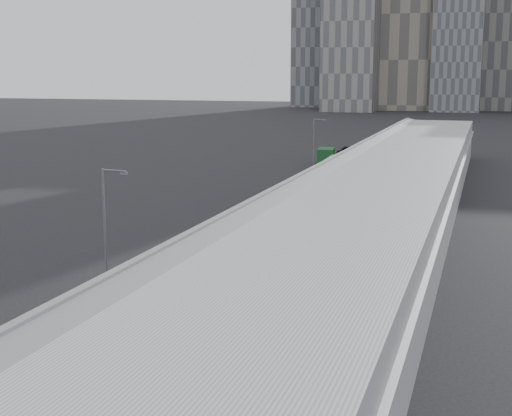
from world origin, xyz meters
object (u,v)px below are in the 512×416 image
at_px(bus_1, 34,369).
at_px(bus_7, 357,164).
at_px(street_lamp_near, 107,220).
at_px(bus_2, 158,290).
at_px(street_lamp_far, 315,142).
at_px(bus_4, 279,214).
at_px(bus_5, 317,191).
at_px(bus_6, 334,174).
at_px(suv, 347,151).
at_px(shipping_container, 326,156).
at_px(bus_3, 238,241).

bearing_deg(bus_1, bus_7, 94.40).
height_order(bus_7, street_lamp_near, street_lamp_near).
distance_m(bus_2, street_lamp_far, 68.06).
bearing_deg(bus_4, bus_1, -95.32).
relative_size(bus_2, bus_5, 1.12).
height_order(bus_6, suv, bus_6).
relative_size(bus_4, bus_6, 0.90).
xyz_separation_m(bus_1, street_lamp_near, (-5.72, 17.18, 3.53)).
bearing_deg(street_lamp_near, shipping_container, 90.71).
height_order(bus_1, bus_2, bus_2).
xyz_separation_m(bus_4, bus_6, (-0.49, 28.84, 0.18)).
height_order(bus_4, street_lamp_far, street_lamp_far).
xyz_separation_m(bus_3, shipping_container, (-7.10, 66.41, -0.18)).
relative_size(bus_1, street_lamp_far, 1.48).
bearing_deg(bus_3, bus_2, -86.31).
distance_m(bus_5, street_lamp_near, 39.74).
xyz_separation_m(bus_5, street_lamp_far, (-6.09, 24.37, 3.51)).
bearing_deg(bus_4, bus_5, 84.15).
xyz_separation_m(bus_3, bus_4, (-0.07, 12.78, -0.03)).
bearing_deg(bus_5, bus_7, 93.88).
distance_m(bus_3, street_lamp_near, 13.02).
height_order(bus_5, street_lamp_near, street_lamp_near).
height_order(bus_1, shipping_container, bus_1).
height_order(bus_7, suv, bus_7).
height_order(street_lamp_near, street_lamp_far, street_lamp_near).
relative_size(bus_2, bus_7, 1.14).
bearing_deg(bus_1, bus_2, 93.46).
height_order(street_lamp_near, suv, street_lamp_near).
xyz_separation_m(bus_6, bus_7, (0.90, 13.78, -0.19)).
distance_m(bus_3, street_lamp_far, 52.97).
relative_size(bus_2, suv, 2.18).
relative_size(bus_4, shipping_container, 2.24).
bearing_deg(bus_4, bus_3, -94.50).
height_order(bus_1, bus_7, bus_1).
height_order(bus_5, shipping_container, bus_5).
distance_m(bus_1, street_lamp_near, 18.45).
relative_size(bus_6, shipping_container, 2.49).
xyz_separation_m(bus_1, bus_4, (0.36, 40.88, -0.05)).
bearing_deg(bus_6, bus_3, -92.14).
xyz_separation_m(bus_3, suv, (-5.97, 79.67, -0.66)).
relative_size(bus_3, bus_7, 1.03).
xyz_separation_m(bus_2, bus_3, (0.10, 15.20, -0.17)).
bearing_deg(street_lamp_far, suv, 90.19).
xyz_separation_m(bus_2, suv, (-5.87, 94.88, -0.83)).
bearing_deg(bus_3, bus_7, 93.71).
bearing_deg(bus_5, street_lamp_far, 108.18).
bearing_deg(shipping_container, suv, 77.17).
bearing_deg(bus_3, street_lamp_far, 100.45).
distance_m(bus_2, bus_3, 15.20).
distance_m(bus_1, shipping_container, 94.73).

